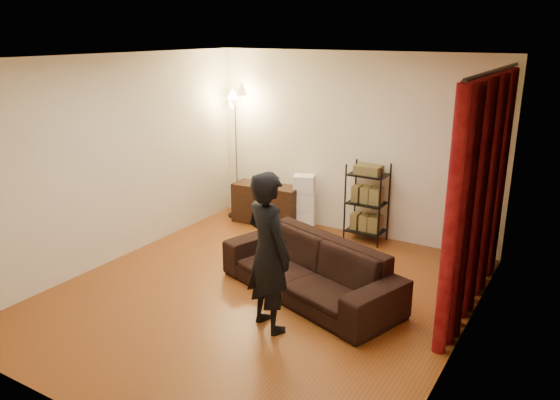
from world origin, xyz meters
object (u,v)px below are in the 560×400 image
Objects in this scene: storage_boxes at (304,201)px; floor_lamp at (236,154)px; wire_shelf at (367,203)px; person at (268,252)px; sofa at (310,269)px; media_cabinet at (267,204)px.

storage_boxes is 0.40× the size of floor_lamp.
storage_boxes is at bearing -164.02° from wire_shelf.
person is 2.00× the size of storage_boxes.
sofa is at bearing -67.80° from wire_shelf.
floor_lamp is (-1.20, -0.11, 0.64)m from storage_boxes.
storage_boxes is at bearing 5.28° from floor_lamp.
sofa is 2.08× the size of media_cabinet.
person is at bearing -49.61° from floor_lamp.
floor_lamp is at bearing -26.20° from person.
media_cabinet is 0.94× the size of wire_shelf.
media_cabinet is 1.68m from wire_shelf.
storage_boxes is at bearing -44.82° from person.
sofa is 1.95× the size of wire_shelf.
floor_lamp is at bearing -159.62° from wire_shelf.
person is 3.11m from storage_boxes.
sofa is 1.07× the size of floor_lamp.
floor_lamp is (-2.26, -0.05, 0.48)m from wire_shelf.
sofa is 2.34m from storage_boxes.
floor_lamp is (-0.61, 0.05, 0.74)m from media_cabinet.
media_cabinet is at bearing -33.92° from person.
floor_lamp is at bearing -174.72° from storage_boxes.
media_cabinet is 0.62m from storage_boxes.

